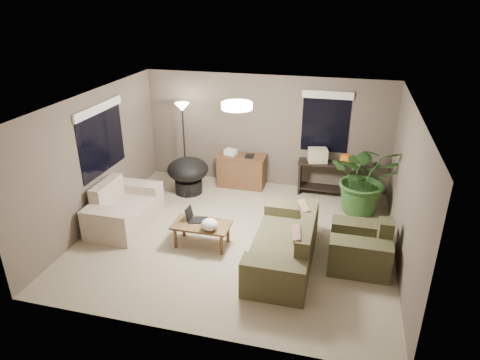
% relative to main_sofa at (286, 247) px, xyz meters
% --- Properties ---
extents(room_shell, '(5.50, 5.50, 5.50)m').
position_rel_main_sofa_xyz_m(room_shell, '(-0.97, 0.57, 0.96)').
color(room_shell, tan).
rests_on(room_shell, ground).
extents(main_sofa, '(0.95, 2.20, 0.85)m').
position_rel_main_sofa_xyz_m(main_sofa, '(0.00, 0.00, 0.00)').
color(main_sofa, '#49462B').
rests_on(main_sofa, ground).
extents(throw_pillows, '(0.37, 1.39, 0.47)m').
position_rel_main_sofa_xyz_m(throw_pillows, '(0.26, -0.00, 0.36)').
color(throw_pillows, '#8C7251').
rests_on(throw_pillows, main_sofa).
extents(loveseat, '(0.90, 1.60, 0.85)m').
position_rel_main_sofa_xyz_m(loveseat, '(-3.21, 0.49, 0.00)').
color(loveseat, beige).
rests_on(loveseat, ground).
extents(armchair, '(0.95, 1.00, 0.85)m').
position_rel_main_sofa_xyz_m(armchair, '(1.18, 0.25, 0.00)').
color(armchair, '#4C4B2D').
rests_on(armchair, ground).
extents(coffee_table, '(1.00, 0.55, 0.42)m').
position_rel_main_sofa_xyz_m(coffee_table, '(-1.51, 0.15, 0.06)').
color(coffee_table, brown).
rests_on(coffee_table, ground).
extents(laptop, '(0.39, 0.31, 0.24)m').
position_rel_main_sofa_xyz_m(laptop, '(-1.68, 0.25, 0.19)').
color(laptop, black).
rests_on(laptop, coffee_table).
extents(plastic_bag, '(0.35, 0.33, 0.20)m').
position_rel_main_sofa_xyz_m(plastic_bag, '(-1.31, 0.00, 0.23)').
color(plastic_bag, white).
rests_on(plastic_bag, coffee_table).
extents(desk, '(1.10, 0.50, 0.75)m').
position_rel_main_sofa_xyz_m(desk, '(-1.45, 2.74, 0.08)').
color(desk, brown).
rests_on(desk, ground).
extents(desk_papers, '(0.69, 0.29, 0.12)m').
position_rel_main_sofa_xyz_m(desk_papers, '(-1.60, 2.73, 0.51)').
color(desk_papers, silver).
rests_on(desk_papers, desk).
extents(console_table, '(1.30, 0.40, 0.75)m').
position_rel_main_sofa_xyz_m(console_table, '(0.48, 2.78, 0.14)').
color(console_table, black).
rests_on(console_table, ground).
extents(pumpkin, '(0.33, 0.33, 0.23)m').
position_rel_main_sofa_xyz_m(pumpkin, '(0.83, 2.78, 0.57)').
color(pumpkin, orange).
rests_on(pumpkin, console_table).
extents(cardboard_box, '(0.45, 0.38, 0.29)m').
position_rel_main_sofa_xyz_m(cardboard_box, '(0.23, 2.78, 0.60)').
color(cardboard_box, beige).
rests_on(cardboard_box, console_table).
extents(papasan_chair, '(0.97, 0.97, 0.80)m').
position_rel_main_sofa_xyz_m(papasan_chair, '(-2.50, 2.12, 0.17)').
color(papasan_chair, black).
rests_on(papasan_chair, ground).
extents(floor_lamp, '(0.32, 0.32, 1.91)m').
position_rel_main_sofa_xyz_m(floor_lamp, '(-2.72, 2.54, 1.30)').
color(floor_lamp, black).
rests_on(floor_lamp, ground).
extents(ceiling_fixture, '(0.50, 0.50, 0.10)m').
position_rel_main_sofa_xyz_m(ceiling_fixture, '(-0.97, 0.57, 2.15)').
color(ceiling_fixture, white).
rests_on(ceiling_fixture, room_shell).
extents(houseplant, '(1.35, 1.50, 1.17)m').
position_rel_main_sofa_xyz_m(houseplant, '(1.23, 2.14, 0.29)').
color(houseplant, '#2D5923').
rests_on(houseplant, ground).
extents(cat_scratching_post, '(0.32, 0.32, 0.50)m').
position_rel_main_sofa_xyz_m(cat_scratching_post, '(1.34, 0.83, -0.08)').
color(cat_scratching_post, tan).
rests_on(cat_scratching_post, ground).
extents(window_left, '(0.05, 1.56, 1.33)m').
position_rel_main_sofa_xyz_m(window_left, '(-3.70, 0.87, 1.49)').
color(window_left, black).
rests_on(window_left, room_shell).
extents(window_back, '(1.06, 0.05, 1.33)m').
position_rel_main_sofa_xyz_m(window_back, '(0.33, 3.04, 1.49)').
color(window_back, black).
rests_on(window_back, room_shell).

